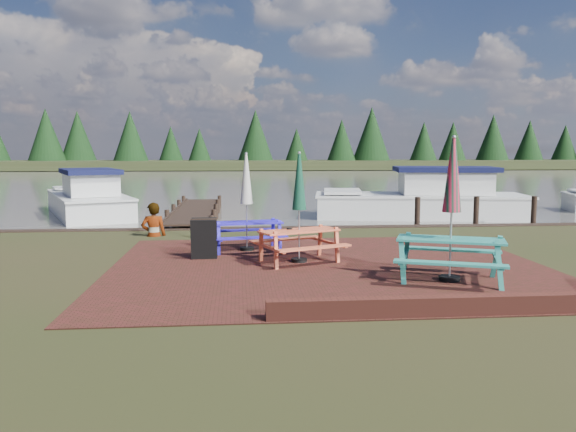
% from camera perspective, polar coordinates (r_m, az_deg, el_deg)
% --- Properties ---
extents(ground, '(120.00, 120.00, 0.00)m').
position_cam_1_polar(ground, '(10.79, 5.04, -6.28)').
color(ground, black).
rests_on(ground, ground).
extents(paving, '(9.00, 7.50, 0.02)m').
position_cam_1_polar(paving, '(11.75, 4.18, -5.15)').
color(paving, '#371911').
rests_on(paving, ground).
extents(brick_wall, '(6.21, 1.79, 0.30)m').
position_cam_1_polar(brick_wall, '(9.18, 21.27, -8.07)').
color(brick_wall, '#4C1E16').
rests_on(brick_wall, ground).
extents(water, '(120.00, 60.00, 0.02)m').
position_cam_1_polar(water, '(47.45, -2.88, 3.75)').
color(water, '#44403A').
rests_on(water, ground).
extents(far_treeline, '(120.00, 10.00, 8.10)m').
position_cam_1_polar(far_treeline, '(76.38, -3.77, 7.31)').
color(far_treeline, black).
rests_on(far_treeline, ground).
extents(picnic_table_teal, '(2.40, 2.27, 2.65)m').
position_cam_1_polar(picnic_table_teal, '(10.71, 16.21, -1.56)').
color(picnic_table_teal, '#288275').
rests_on(picnic_table_teal, ground).
extents(picnic_table_red, '(2.15, 2.05, 2.36)m').
position_cam_1_polar(picnic_table_red, '(12.04, 1.14, -0.89)').
color(picnic_table_red, '#D85B37').
rests_on(picnic_table_red, ground).
extents(picnic_table_blue, '(1.91, 1.76, 2.34)m').
position_cam_1_polar(picnic_table_blue, '(13.49, -4.23, -0.13)').
color(picnic_table_blue, '#2618BB').
rests_on(picnic_table_blue, ground).
extents(chalkboard, '(0.57, 0.55, 0.91)m').
position_cam_1_polar(chalkboard, '(12.58, -8.52, -2.28)').
color(chalkboard, black).
rests_on(chalkboard, ground).
extents(jetty, '(1.76, 9.08, 1.00)m').
position_cam_1_polar(jetty, '(21.81, -9.38, 0.53)').
color(jetty, black).
rests_on(jetty, ground).
extents(boat_jetty, '(5.00, 7.56, 2.08)m').
position_cam_1_polar(boat_jetty, '(23.78, -19.62, 1.48)').
color(boat_jetty, beige).
rests_on(boat_jetty, ground).
extents(boat_near, '(8.37, 4.04, 2.17)m').
position_cam_1_polar(boat_near, '(22.42, 13.67, 1.45)').
color(boat_near, beige).
rests_on(boat_near, ground).
extents(person, '(0.76, 0.56, 1.90)m').
position_cam_1_polar(person, '(16.21, -13.57, 1.30)').
color(person, gray).
rests_on(person, ground).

